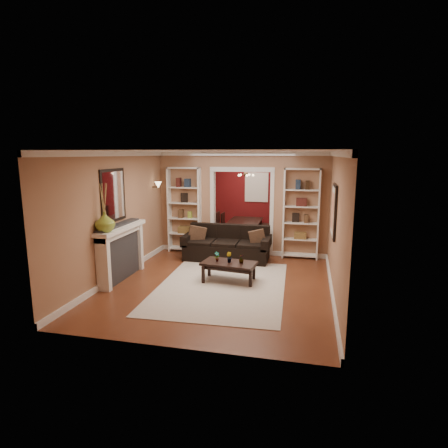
% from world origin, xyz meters
% --- Properties ---
extents(floor, '(8.00, 8.00, 0.00)m').
position_xyz_m(floor, '(0.00, 0.00, 0.00)').
color(floor, brown).
rests_on(floor, ground).
extents(ceiling, '(8.00, 8.00, 0.00)m').
position_xyz_m(ceiling, '(0.00, 0.00, 2.70)').
color(ceiling, white).
rests_on(ceiling, ground).
extents(wall_back, '(8.00, 0.00, 8.00)m').
position_xyz_m(wall_back, '(0.00, 4.00, 1.35)').
color(wall_back, '#A47556').
rests_on(wall_back, ground).
extents(wall_front, '(8.00, 0.00, 8.00)m').
position_xyz_m(wall_front, '(0.00, -4.00, 1.35)').
color(wall_front, '#A47556').
rests_on(wall_front, ground).
extents(wall_left, '(0.00, 8.00, 8.00)m').
position_xyz_m(wall_left, '(-2.25, 0.00, 1.35)').
color(wall_left, '#A47556').
rests_on(wall_left, ground).
extents(wall_right, '(0.00, 8.00, 8.00)m').
position_xyz_m(wall_right, '(2.25, 0.00, 1.35)').
color(wall_right, '#A47556').
rests_on(wall_right, ground).
extents(partition_wall, '(4.50, 0.15, 2.70)m').
position_xyz_m(partition_wall, '(0.00, 1.20, 1.35)').
color(partition_wall, '#A47556').
rests_on(partition_wall, floor).
extents(red_back_panel, '(4.44, 0.04, 2.64)m').
position_xyz_m(red_back_panel, '(0.00, 3.97, 1.32)').
color(red_back_panel, maroon).
rests_on(red_back_panel, floor).
extents(dining_window, '(0.78, 0.03, 0.98)m').
position_xyz_m(dining_window, '(0.00, 3.93, 1.55)').
color(dining_window, '#8CA5CC').
rests_on(dining_window, wall_back).
extents(area_rug, '(2.64, 3.61, 0.01)m').
position_xyz_m(area_rug, '(0.07, -1.47, 0.01)').
color(area_rug, beige).
rests_on(area_rug, floor).
extents(sofa, '(2.18, 0.94, 0.85)m').
position_xyz_m(sofa, '(-0.25, 0.45, 0.43)').
color(sofa, black).
rests_on(sofa, floor).
extents(pillow_left, '(0.44, 0.27, 0.43)m').
position_xyz_m(pillow_left, '(-1.02, 0.43, 0.63)').
color(pillow_left, brown).
rests_on(pillow_left, sofa).
extents(pillow_right, '(0.39, 0.19, 0.38)m').
position_xyz_m(pillow_right, '(0.53, 0.43, 0.61)').
color(pillow_right, brown).
rests_on(pillow_right, sofa).
extents(coffee_table, '(1.18, 0.74, 0.42)m').
position_xyz_m(coffee_table, '(0.16, -1.15, 0.21)').
color(coffee_table, black).
rests_on(coffee_table, floor).
extents(plant_left, '(0.13, 0.13, 0.21)m').
position_xyz_m(plant_left, '(-0.10, -1.15, 0.53)').
color(plant_left, '#336626').
rests_on(plant_left, coffee_table).
extents(plant_center, '(0.15, 0.15, 0.22)m').
position_xyz_m(plant_center, '(0.16, -1.15, 0.53)').
color(plant_center, '#336626').
rests_on(plant_center, coffee_table).
extents(plant_right, '(0.14, 0.14, 0.18)m').
position_xyz_m(plant_right, '(0.41, -1.15, 0.51)').
color(plant_right, '#336626').
rests_on(plant_right, coffee_table).
extents(bookshelf_left, '(0.90, 0.30, 2.30)m').
position_xyz_m(bookshelf_left, '(-1.55, 1.03, 1.15)').
color(bookshelf_left, white).
rests_on(bookshelf_left, floor).
extents(bookshelf_right, '(0.90, 0.30, 2.30)m').
position_xyz_m(bookshelf_right, '(1.55, 1.03, 1.15)').
color(bookshelf_right, white).
rests_on(bookshelf_right, floor).
extents(fireplace, '(0.32, 1.70, 1.16)m').
position_xyz_m(fireplace, '(-2.09, -1.50, 0.58)').
color(fireplace, white).
rests_on(fireplace, floor).
extents(vase, '(0.50, 0.50, 0.40)m').
position_xyz_m(vase, '(-2.09, -2.11, 1.36)').
color(vase, '#87A334').
rests_on(vase, fireplace).
extents(mirror, '(0.03, 0.95, 1.10)m').
position_xyz_m(mirror, '(-2.23, -1.50, 1.80)').
color(mirror, silver).
rests_on(mirror, wall_left).
extents(wall_sconce, '(0.18, 0.18, 0.22)m').
position_xyz_m(wall_sconce, '(-2.15, 0.55, 1.83)').
color(wall_sconce, '#FFE0A5').
rests_on(wall_sconce, wall_left).
extents(framed_art, '(0.04, 0.85, 1.05)m').
position_xyz_m(framed_art, '(2.21, -1.00, 1.55)').
color(framed_art, black).
rests_on(framed_art, wall_right).
extents(dining_table, '(1.76, 0.98, 0.62)m').
position_xyz_m(dining_table, '(-0.14, 2.59, 0.31)').
color(dining_table, black).
rests_on(dining_table, floor).
extents(dining_chair_nw, '(0.49, 0.49, 0.95)m').
position_xyz_m(dining_chair_nw, '(-0.69, 2.29, 0.47)').
color(dining_chair_nw, black).
rests_on(dining_chair_nw, floor).
extents(dining_chair_ne, '(0.60, 0.60, 0.95)m').
position_xyz_m(dining_chair_ne, '(0.41, 2.29, 0.48)').
color(dining_chair_ne, black).
rests_on(dining_chair_ne, floor).
extents(dining_chair_sw, '(0.50, 0.50, 0.83)m').
position_xyz_m(dining_chair_sw, '(-0.69, 2.89, 0.42)').
color(dining_chair_sw, black).
rests_on(dining_chair_sw, floor).
extents(dining_chair_se, '(0.47, 0.47, 0.93)m').
position_xyz_m(dining_chair_se, '(0.41, 2.89, 0.46)').
color(dining_chair_se, black).
rests_on(dining_chair_se, floor).
extents(chandelier, '(0.50, 0.50, 0.30)m').
position_xyz_m(chandelier, '(0.00, 2.70, 2.02)').
color(chandelier, '#372819').
rests_on(chandelier, ceiling).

